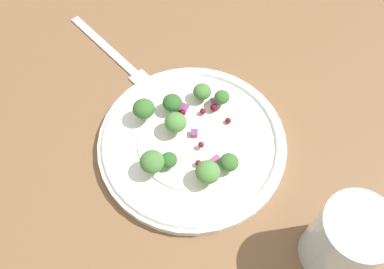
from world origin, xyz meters
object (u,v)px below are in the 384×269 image
Objects in this scene: broccoli_floret_2 at (176,123)px; water_glass at (345,240)px; plate at (192,142)px; fork at (116,56)px; broccoli_floret_1 at (152,162)px; broccoli_floret_0 at (144,109)px.

water_glass is at bearing -111.81° from broccoli_floret_2.
fork is (10.32, 15.37, -0.61)cm from plate.
plate is 8.06× the size of broccoli_floret_1.
broccoli_floret_2 reaches higher than fork.
broccoli_floret_1 is 20.15cm from fork.
plate is 20.85cm from water_glass.
broccoli_floret_2 is 0.28× the size of water_glass.
fork is at bearing 38.30° from broccoli_floret_1.
fork is at bearing 43.19° from broccoli_floret_0.
broccoli_floret_2 is (0.64, 2.36, 2.37)cm from plate.
broccoli_floret_1 is (-5.31, 3.02, 2.37)cm from plate.
broccoli_floret_2 is at bearing -126.66° from fork.
fork is at bearing 62.03° from water_glass.
broccoli_floret_0 is at bearing 70.59° from water_glass.
broccoli_floret_1 reaches higher than fork.
broccoli_floret_0 and broccoli_floret_2 have the same top height.
broccoli_floret_0 reaches higher than plate.
broccoli_floret_1 is 0.17× the size of fork.
broccoli_floret_2 is (-0.54, -4.43, -0.05)cm from broccoli_floret_0.
water_glass reaches higher than fork.
broccoli_floret_2 is (5.96, -0.66, -0.00)cm from broccoli_floret_1.
water_glass is (-2.54, -21.88, 1.76)cm from broccoli_floret_1.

